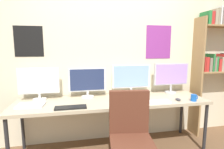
# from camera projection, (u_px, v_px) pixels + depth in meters

# --- Properties ---
(wall_back) EXTENTS (5.02, 0.11, 2.60)m
(wall_back) POSITION_uv_depth(u_px,v_px,m) (107.00, 58.00, 2.78)
(wall_back) COLOR beige
(wall_back) RESTS_ON ground_plane
(desk) EXTENTS (2.62, 0.68, 0.74)m
(desk) POSITION_uv_depth(u_px,v_px,m) (113.00, 103.00, 2.47)
(desk) COLOR tan
(desk) RESTS_ON ground_plane
(bookshelf) EXTENTS (0.83, 0.28, 2.09)m
(bookshelf) POSITION_uv_depth(u_px,v_px,m) (218.00, 56.00, 2.96)
(bookshelf) COLOR #9E7A4C
(bookshelf) RESTS_ON ground_plane
(office_chair) EXTENTS (0.52, 0.52, 0.99)m
(office_chair) POSITION_uv_depth(u_px,v_px,m) (130.00, 147.00, 1.91)
(office_chair) COLOR #2D2D33
(office_chair) RESTS_ON ground_plane
(monitor_far_left) EXTENTS (0.54, 0.18, 0.45)m
(monitor_far_left) POSITION_uv_depth(u_px,v_px,m) (39.00, 82.00, 2.44)
(monitor_far_left) COLOR silver
(monitor_far_left) RESTS_ON desk
(monitor_center_left) EXTENTS (0.53, 0.18, 0.43)m
(monitor_center_left) POSITION_uv_depth(u_px,v_px,m) (87.00, 81.00, 2.57)
(monitor_center_left) COLOR silver
(monitor_center_left) RESTS_ON desk
(monitor_center_right) EXTENTS (0.59, 0.18, 0.47)m
(monitor_center_right) POSITION_uv_depth(u_px,v_px,m) (131.00, 78.00, 2.69)
(monitor_center_right) COLOR silver
(monitor_center_right) RESTS_ON desk
(monitor_far_right) EXTENTS (0.58, 0.18, 0.48)m
(monitor_far_right) POSITION_uv_depth(u_px,v_px,m) (171.00, 76.00, 2.82)
(monitor_far_right) COLOR silver
(monitor_far_right) RESTS_ON desk
(keyboard_left) EXTENTS (0.37, 0.13, 0.02)m
(keyboard_left) POSITION_uv_depth(u_px,v_px,m) (71.00, 107.00, 2.13)
(keyboard_left) COLOR black
(keyboard_left) RESTS_ON desk
(keyboard_right) EXTENTS (0.33, 0.13, 0.02)m
(keyboard_right) POSITION_uv_depth(u_px,v_px,m) (158.00, 102.00, 2.35)
(keyboard_right) COLOR silver
(keyboard_right) RESTS_ON desk
(computer_mouse) EXTENTS (0.06, 0.10, 0.03)m
(computer_mouse) POSITION_uv_depth(u_px,v_px,m) (178.00, 99.00, 2.43)
(computer_mouse) COLOR #38383D
(computer_mouse) RESTS_ON desk
(laptop_closed) EXTENTS (0.34, 0.24, 0.02)m
(laptop_closed) POSITION_uv_depth(u_px,v_px,m) (31.00, 105.00, 2.20)
(laptop_closed) COLOR silver
(laptop_closed) RESTS_ON desk
(coffee_mug) EXTENTS (0.11, 0.08, 0.09)m
(coffee_mug) POSITION_uv_depth(u_px,v_px,m) (194.00, 98.00, 2.41)
(coffee_mug) COLOR blue
(coffee_mug) RESTS_ON desk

